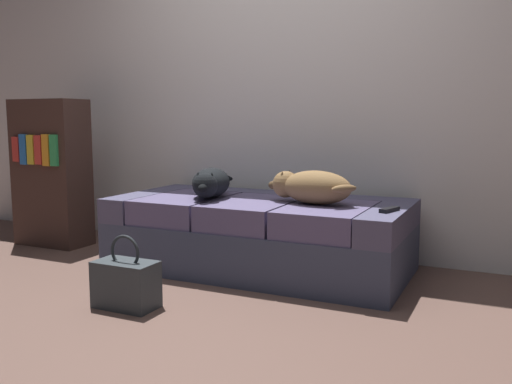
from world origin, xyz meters
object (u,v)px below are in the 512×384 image
dog_dark (210,183)px  bookshelf (52,173)px  handbag (126,283)px  tv_remote (389,210)px  couch (259,234)px  dog_tan (311,187)px

dog_dark → bookshelf: bookshelf is taller
handbag → bookshelf: bookshelf is taller
tv_remote → bookshelf: bearing=-164.1°
couch → handbag: 1.01m
dog_tan → handbag: bearing=-126.4°
dog_dark → bookshelf: (-1.42, 0.06, 0.00)m
couch → handbag: couch is taller
bookshelf → dog_dark: bearing=-2.6°
couch → bookshelf: size_ratio=1.68×
dog_tan → tv_remote: bearing=-10.7°
tv_remote → handbag: (-1.15, -0.81, -0.34)m
couch → dog_tan: bearing=-7.3°
dog_dark → tv_remote: 1.15m
dog_tan → handbag: (-0.67, -0.91, -0.43)m
dog_dark → handbag: 0.96m
tv_remote → handbag: 1.45m
dog_dark → dog_tan: 0.66m
dog_tan → handbag: 1.20m
bookshelf → handbag: bearing=-33.1°
dog_dark → bookshelf: size_ratio=0.49×
tv_remote → handbag: tv_remote is taller
couch → bookshelf: (-1.72, -0.03, 0.33)m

